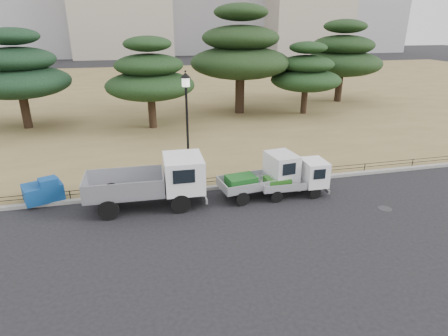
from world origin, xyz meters
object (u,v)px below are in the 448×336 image
object	(u,v)px
truck_large	(153,180)
truck_kei_rear	(298,178)
truck_kei_front	(264,176)
street_lamp	(187,112)
tarp_pile	(44,191)

from	to	relation	value
truck_large	truck_kei_rear	world-z (taller)	truck_large
truck_kei_front	truck_kei_rear	size ratio (longest dim) A/B	1.20
street_lamp	tarp_pile	distance (m)	7.35
truck_large	truck_kei_front	xyz separation A→B (m)	(5.12, -0.02, -0.27)
tarp_pile	street_lamp	bearing A→B (deg)	-0.45
truck_kei_rear	tarp_pile	bearing A→B (deg)	172.08
street_lamp	tarp_pile	xyz separation A→B (m)	(-6.59, 0.05, -3.25)
truck_large	tarp_pile	distance (m)	5.06
truck_kei_front	tarp_pile	xyz separation A→B (m)	(-9.92, 1.48, -0.38)
truck_large	street_lamp	xyz separation A→B (m)	(1.79, 1.41, 2.60)
truck_large	truck_kei_rear	distance (m)	6.68
truck_large	tarp_pile	world-z (taller)	truck_large
truck_large	street_lamp	world-z (taller)	street_lamp
street_lamp	tarp_pile	size ratio (longest dim) A/B	2.84
street_lamp	tarp_pile	world-z (taller)	street_lamp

